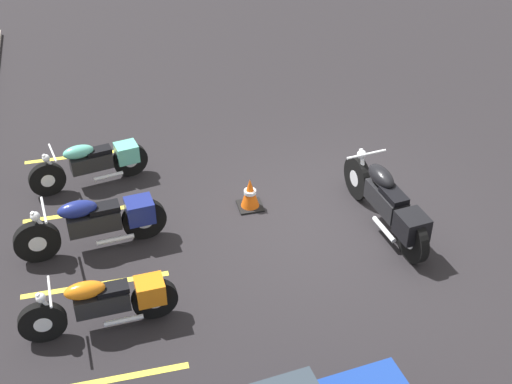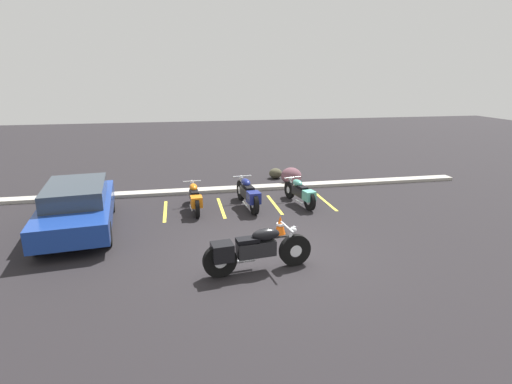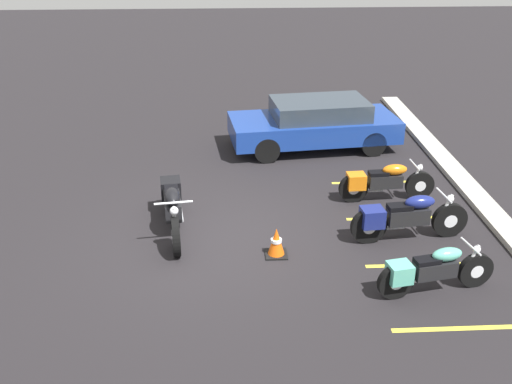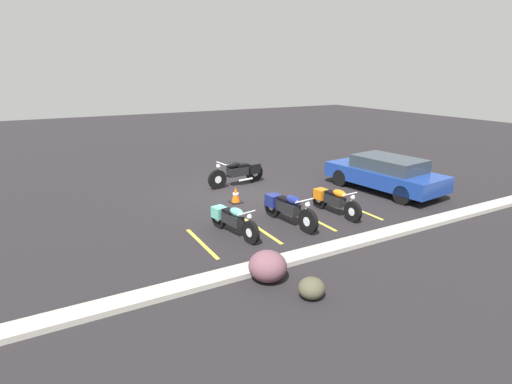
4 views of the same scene
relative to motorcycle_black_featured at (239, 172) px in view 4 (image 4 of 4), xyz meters
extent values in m
plane|color=black|center=(0.51, 0.73, -0.51)|extent=(60.00, 60.00, 0.00)
cylinder|color=black|center=(0.98, 0.12, -0.15)|extent=(0.74, 0.22, 0.73)
cylinder|color=silver|center=(0.98, 0.12, -0.15)|extent=(0.29, 0.17, 0.28)
cylinder|color=black|center=(-0.73, -0.09, -0.15)|extent=(0.74, 0.22, 0.73)
cylinder|color=silver|center=(-0.73, -0.09, -0.15)|extent=(0.29, 0.17, 0.28)
cube|color=black|center=(0.07, 0.01, 0.02)|extent=(0.88, 0.41, 0.33)
ellipsoid|color=black|center=(0.29, 0.03, 0.32)|extent=(0.65, 0.36, 0.27)
cube|color=black|center=(-0.12, -0.02, 0.24)|extent=(0.52, 0.33, 0.09)
cube|color=black|center=(-0.67, -0.09, 0.05)|extent=(0.49, 0.45, 0.38)
cylinder|color=silver|center=(0.85, 0.10, 0.14)|extent=(0.30, 0.10, 0.59)
cylinder|color=silver|center=(0.78, 0.10, 0.43)|extent=(0.13, 0.69, 0.04)
sphere|color=silver|center=(0.92, 0.11, 0.34)|extent=(0.16, 0.16, 0.16)
cylinder|color=silver|center=(-0.22, 0.13, -0.31)|extent=(0.62, 0.15, 0.08)
cylinder|color=black|center=(-1.09, 5.22, -0.20)|extent=(0.15, 0.63, 0.62)
cylinder|color=silver|center=(-1.09, 5.22, -0.20)|extent=(0.13, 0.24, 0.24)
cylinder|color=black|center=(-1.01, 3.76, -0.20)|extent=(0.15, 0.63, 0.62)
cylinder|color=silver|center=(-1.01, 3.76, -0.20)|extent=(0.13, 0.24, 0.24)
cube|color=black|center=(-1.05, 4.44, -0.06)|extent=(0.30, 0.73, 0.28)
ellipsoid|color=orange|center=(-1.06, 4.63, 0.19)|extent=(0.27, 0.54, 0.23)
cube|color=black|center=(-1.04, 4.28, 0.13)|extent=(0.25, 0.43, 0.08)
cube|color=orange|center=(-1.02, 3.80, -0.03)|extent=(0.36, 0.40, 0.32)
cylinder|color=silver|center=(-1.09, 5.11, 0.04)|extent=(0.07, 0.25, 0.50)
cylinder|color=silver|center=(-1.08, 5.05, 0.29)|extent=(0.59, 0.07, 0.03)
sphere|color=silver|center=(-1.09, 5.17, 0.21)|extent=(0.13, 0.13, 0.13)
cylinder|color=silver|center=(-1.17, 4.20, -0.34)|extent=(0.09, 0.52, 0.07)
cylinder|color=black|center=(0.57, 5.29, -0.17)|extent=(0.19, 0.69, 0.68)
cylinder|color=silver|center=(0.57, 5.29, -0.17)|extent=(0.16, 0.27, 0.26)
cylinder|color=black|center=(0.74, 3.69, -0.17)|extent=(0.19, 0.69, 0.68)
cylinder|color=silver|center=(0.74, 3.69, -0.17)|extent=(0.16, 0.27, 0.26)
cube|color=black|center=(0.66, 4.44, -0.02)|extent=(0.37, 0.81, 0.31)
ellipsoid|color=navy|center=(0.64, 4.64, 0.26)|extent=(0.33, 0.60, 0.25)
cube|color=black|center=(0.68, 4.26, 0.19)|extent=(0.29, 0.48, 0.08)
cube|color=navy|center=(0.73, 3.74, 0.01)|extent=(0.41, 0.45, 0.35)
cylinder|color=silver|center=(0.58, 5.16, 0.10)|extent=(0.09, 0.28, 0.55)
cylinder|color=silver|center=(0.59, 5.10, 0.37)|extent=(0.64, 0.10, 0.04)
sphere|color=silver|center=(0.57, 5.24, 0.28)|extent=(0.14, 0.14, 0.14)
cylinder|color=silver|center=(0.54, 4.17, -0.33)|extent=(0.13, 0.57, 0.07)
cylinder|color=black|center=(2.27, 5.13, -0.21)|extent=(0.22, 0.62, 0.61)
cylinder|color=silver|center=(2.27, 5.13, -0.21)|extent=(0.16, 0.25, 0.23)
cylinder|color=black|center=(2.53, 3.73, -0.21)|extent=(0.22, 0.62, 0.61)
cylinder|color=silver|center=(2.53, 3.73, -0.21)|extent=(0.16, 0.25, 0.23)
cube|color=black|center=(2.41, 4.39, -0.07)|extent=(0.38, 0.74, 0.28)
ellipsoid|color=#59B29E|center=(2.37, 4.57, 0.18)|extent=(0.33, 0.55, 0.22)
cube|color=black|center=(2.44, 4.23, 0.11)|extent=(0.29, 0.44, 0.07)
cube|color=#59B29E|center=(2.52, 3.77, -0.04)|extent=(0.40, 0.42, 0.31)
cylinder|color=silver|center=(2.29, 5.02, 0.03)|extent=(0.10, 0.25, 0.49)
cylinder|color=silver|center=(2.30, 4.97, 0.27)|extent=(0.57, 0.14, 0.03)
sphere|color=silver|center=(2.27, 5.09, 0.20)|extent=(0.13, 0.13, 0.13)
cylinder|color=silver|center=(2.32, 4.14, -0.35)|extent=(0.16, 0.51, 0.06)
cylinder|color=black|center=(-3.34, 2.06, -0.19)|extent=(0.29, 0.66, 0.64)
cylinder|color=black|center=(-4.91, 1.88, -0.19)|extent=(0.29, 0.66, 0.64)
cylinder|color=black|center=(-3.65, 4.80, -0.19)|extent=(0.29, 0.66, 0.64)
cylinder|color=black|center=(-5.22, 4.62, -0.19)|extent=(0.29, 0.66, 0.64)
cube|color=navy|center=(-4.28, 3.34, 0.05)|extent=(2.27, 4.47, 0.55)
cube|color=#2D3842|center=(-4.30, 3.49, 0.55)|extent=(1.77, 2.56, 0.45)
cube|color=#A8A399|center=(0.51, 6.47, -0.45)|extent=(18.00, 0.50, 0.12)
ellipsoid|color=#484633|center=(2.47, 7.99, -0.30)|extent=(0.55, 0.54, 0.42)
ellipsoid|color=brown|center=(2.86, 6.98, -0.19)|extent=(1.07, 1.08, 0.66)
cube|color=black|center=(1.11, 1.93, -0.50)|extent=(0.40, 0.40, 0.03)
cone|color=#EA590F|center=(1.11, 1.93, -0.24)|extent=(0.32, 0.32, 0.55)
cylinder|color=white|center=(1.11, 1.93, -0.21)|extent=(0.20, 0.20, 0.06)
cube|color=gold|center=(-1.98, 4.52, -0.51)|extent=(0.10, 2.10, 0.00)
cube|color=gold|center=(-0.20, 4.52, -0.51)|extent=(0.10, 2.10, 0.00)
cube|color=gold|center=(1.59, 4.52, -0.51)|extent=(0.10, 2.10, 0.00)
cube|color=gold|center=(3.37, 4.52, -0.51)|extent=(0.10, 2.10, 0.00)
camera|label=1|loc=(-8.09, 4.10, 6.51)|focal=50.00mm
camera|label=2|loc=(-1.46, -7.78, 3.60)|focal=28.00mm
camera|label=3|loc=(10.45, 1.08, 5.16)|focal=42.00mm
camera|label=4|loc=(6.74, 13.46, 3.71)|focal=28.00mm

